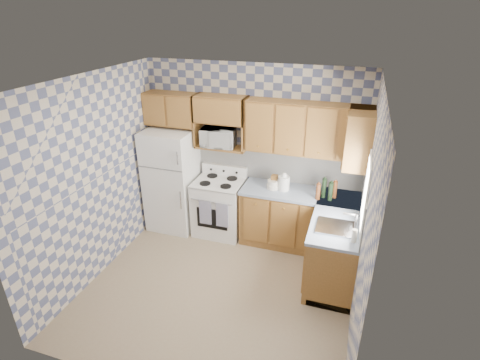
# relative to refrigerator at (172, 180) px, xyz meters

# --- Properties ---
(floor) EXTENTS (3.40, 3.40, 0.00)m
(floor) POSITION_rel_refrigerator_xyz_m (1.27, -1.25, -0.84)
(floor) COLOR #887155
(floor) RESTS_ON ground
(back_wall) EXTENTS (3.40, 0.02, 2.70)m
(back_wall) POSITION_rel_refrigerator_xyz_m (1.27, 0.35, 0.51)
(back_wall) COLOR #4F577A
(back_wall) RESTS_ON ground
(right_wall) EXTENTS (0.02, 3.20, 2.70)m
(right_wall) POSITION_rel_refrigerator_xyz_m (2.97, -1.25, 0.51)
(right_wall) COLOR #4F577A
(right_wall) RESTS_ON ground
(backsplash_back) EXTENTS (2.60, 0.02, 0.56)m
(backsplash_back) POSITION_rel_refrigerator_xyz_m (1.68, 0.34, 0.36)
(backsplash_back) COLOR white
(backsplash_back) RESTS_ON back_wall
(backsplash_right) EXTENTS (0.02, 1.60, 0.56)m
(backsplash_right) POSITION_rel_refrigerator_xyz_m (2.96, -0.45, 0.36)
(backsplash_right) COLOR white
(backsplash_right) RESTS_ON right_wall
(refrigerator) EXTENTS (0.75, 0.70, 1.68)m
(refrigerator) POSITION_rel_refrigerator_xyz_m (0.00, 0.00, 0.00)
(refrigerator) COLOR white
(refrigerator) RESTS_ON floor
(stove_body) EXTENTS (0.76, 0.65, 0.90)m
(stove_body) POSITION_rel_refrigerator_xyz_m (0.80, 0.03, -0.39)
(stove_body) COLOR white
(stove_body) RESTS_ON floor
(cooktop) EXTENTS (0.76, 0.65, 0.02)m
(cooktop) POSITION_rel_refrigerator_xyz_m (0.80, 0.03, 0.07)
(cooktop) COLOR silver
(cooktop) RESTS_ON stove_body
(backguard) EXTENTS (0.76, 0.08, 0.17)m
(backguard) POSITION_rel_refrigerator_xyz_m (0.80, 0.30, 0.16)
(backguard) COLOR white
(backguard) RESTS_ON cooktop
(dish_towel_left) EXTENTS (0.19, 0.02, 0.40)m
(dish_towel_left) POSITION_rel_refrigerator_xyz_m (0.70, -0.32, -0.31)
(dish_towel_left) COLOR navy
(dish_towel_left) RESTS_ON stove_body
(dish_towel_right) EXTENTS (0.19, 0.02, 0.40)m
(dish_towel_right) POSITION_rel_refrigerator_xyz_m (0.98, -0.32, -0.31)
(dish_towel_right) COLOR navy
(dish_towel_right) RESTS_ON stove_body
(base_cabinets_back) EXTENTS (1.75, 0.60, 0.88)m
(base_cabinets_back) POSITION_rel_refrigerator_xyz_m (2.10, 0.05, -0.40)
(base_cabinets_back) COLOR brown
(base_cabinets_back) RESTS_ON floor
(base_cabinets_right) EXTENTS (0.60, 1.60, 0.88)m
(base_cabinets_right) POSITION_rel_refrigerator_xyz_m (2.67, -0.45, -0.40)
(base_cabinets_right) COLOR brown
(base_cabinets_right) RESTS_ON floor
(countertop_back) EXTENTS (1.77, 0.63, 0.04)m
(countertop_back) POSITION_rel_refrigerator_xyz_m (2.10, 0.05, 0.06)
(countertop_back) COLOR gray
(countertop_back) RESTS_ON base_cabinets_back
(countertop_right) EXTENTS (0.63, 1.60, 0.04)m
(countertop_right) POSITION_rel_refrigerator_xyz_m (2.67, -0.45, 0.06)
(countertop_right) COLOR gray
(countertop_right) RESTS_ON base_cabinets_right
(upper_cabinets_back) EXTENTS (1.75, 0.33, 0.74)m
(upper_cabinets_back) POSITION_rel_refrigerator_xyz_m (2.10, 0.19, 1.01)
(upper_cabinets_back) COLOR brown
(upper_cabinets_back) RESTS_ON back_wall
(upper_cabinets_fridge) EXTENTS (0.82, 0.33, 0.50)m
(upper_cabinets_fridge) POSITION_rel_refrigerator_xyz_m (-0.02, 0.19, 1.13)
(upper_cabinets_fridge) COLOR brown
(upper_cabinets_fridge) RESTS_ON back_wall
(upper_cabinets_right) EXTENTS (0.33, 0.70, 0.74)m
(upper_cabinets_right) POSITION_rel_refrigerator_xyz_m (2.81, 0.00, 1.01)
(upper_cabinets_right) COLOR brown
(upper_cabinets_right) RESTS_ON right_wall
(microwave_shelf) EXTENTS (0.80, 0.33, 0.03)m
(microwave_shelf) POSITION_rel_refrigerator_xyz_m (0.80, 0.19, 0.60)
(microwave_shelf) COLOR brown
(microwave_shelf) RESTS_ON back_wall
(microwave) EXTENTS (0.55, 0.41, 0.29)m
(microwave) POSITION_rel_refrigerator_xyz_m (0.76, 0.17, 0.75)
(microwave) COLOR white
(microwave) RESTS_ON microwave_shelf
(sink) EXTENTS (0.48, 0.40, 0.03)m
(sink) POSITION_rel_refrigerator_xyz_m (2.67, -0.80, 0.09)
(sink) COLOR #B7B7BC
(sink) RESTS_ON countertop_right
(window) EXTENTS (0.02, 0.66, 0.86)m
(window) POSITION_rel_refrigerator_xyz_m (2.96, -0.80, 0.61)
(window) COLOR silver
(window) RESTS_ON right_wall
(bottle_0) EXTENTS (0.06, 0.06, 0.29)m
(bottle_0) POSITION_rel_refrigerator_xyz_m (2.43, -0.02, 0.23)
(bottle_0) COLOR black
(bottle_0) RESTS_ON countertop_back
(bottle_1) EXTENTS (0.06, 0.06, 0.27)m
(bottle_1) POSITION_rel_refrigerator_xyz_m (2.53, -0.08, 0.22)
(bottle_1) COLOR black
(bottle_1) RESTS_ON countertop_back
(bottle_2) EXTENTS (0.06, 0.06, 0.25)m
(bottle_2) POSITION_rel_refrigerator_xyz_m (2.58, 0.02, 0.21)
(bottle_2) COLOR brown
(bottle_2) RESTS_ON countertop_back
(bottle_3) EXTENTS (0.06, 0.06, 0.24)m
(bottle_3) POSITION_rel_refrigerator_xyz_m (2.36, -0.10, 0.20)
(bottle_3) COLOR brown
(bottle_3) RESTS_ON countertop_back
(knife_block) EXTENTS (0.09, 0.09, 0.20)m
(knife_block) POSITION_rel_refrigerator_xyz_m (1.68, 0.09, 0.18)
(knife_block) COLOR brown
(knife_block) RESTS_ON countertop_back
(electric_kettle) EXTENTS (0.17, 0.17, 0.21)m
(electric_kettle) POSITION_rel_refrigerator_xyz_m (1.84, 0.05, 0.19)
(electric_kettle) COLOR white
(electric_kettle) RESTS_ON countertop_back
(food_containers) EXTENTS (0.20, 0.20, 0.13)m
(food_containers) POSITION_rel_refrigerator_xyz_m (1.67, 0.05, 0.15)
(food_containers) COLOR beige
(food_containers) RESTS_ON countertop_back
(soap_bottle) EXTENTS (0.06, 0.06, 0.17)m
(soap_bottle) POSITION_rel_refrigerator_xyz_m (2.89, -1.05, 0.17)
(soap_bottle) COLOR beige
(soap_bottle) RESTS_ON countertop_right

